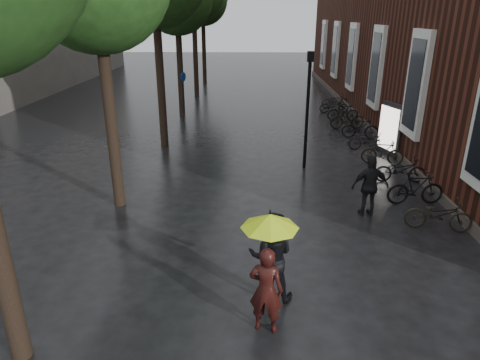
{
  "coord_description": "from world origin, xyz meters",
  "views": [
    {
      "loc": [
        -0.27,
        -4.44,
        5.28
      ],
      "look_at": [
        -0.51,
        5.5,
        1.39
      ],
      "focal_mm": 32.0,
      "sensor_mm": 36.0,
      "label": 1
    }
  ],
  "objects_px": {
    "ad_lightbox": "(392,130)",
    "pedestrian_walking": "(370,186)",
    "lamp_post": "(308,100)",
    "person_burgundy": "(266,290)",
    "parked_bicycles": "(364,134)",
    "person_black": "(271,256)"
  },
  "relations": [
    {
      "from": "ad_lightbox",
      "to": "pedestrian_walking",
      "type": "bearing_deg",
      "value": -130.35
    },
    {
      "from": "lamp_post",
      "to": "person_burgundy",
      "type": "bearing_deg",
      "value": -101.11
    },
    {
      "from": "parked_bicycles",
      "to": "lamp_post",
      "type": "distance_m",
      "value": 4.66
    },
    {
      "from": "person_burgundy",
      "to": "ad_lightbox",
      "type": "height_order",
      "value": "ad_lightbox"
    },
    {
      "from": "person_burgundy",
      "to": "lamp_post",
      "type": "distance_m",
      "value": 8.93
    },
    {
      "from": "person_burgundy",
      "to": "pedestrian_walking",
      "type": "distance_m",
      "value": 5.59
    },
    {
      "from": "person_black",
      "to": "ad_lightbox",
      "type": "height_order",
      "value": "ad_lightbox"
    },
    {
      "from": "pedestrian_walking",
      "to": "ad_lightbox",
      "type": "distance_m",
      "value": 6.01
    },
    {
      "from": "person_burgundy",
      "to": "pedestrian_walking",
      "type": "bearing_deg",
      "value": -108.68
    },
    {
      "from": "ad_lightbox",
      "to": "lamp_post",
      "type": "height_order",
      "value": "lamp_post"
    },
    {
      "from": "ad_lightbox",
      "to": "parked_bicycles",
      "type": "bearing_deg",
      "value": 98.57
    },
    {
      "from": "person_burgundy",
      "to": "ad_lightbox",
      "type": "distance_m",
      "value": 11.55
    },
    {
      "from": "person_black",
      "to": "lamp_post",
      "type": "height_order",
      "value": "lamp_post"
    },
    {
      "from": "person_black",
      "to": "ad_lightbox",
      "type": "distance_m",
      "value": 10.65
    },
    {
      "from": "person_burgundy",
      "to": "lamp_post",
      "type": "xyz_separation_m",
      "value": [
        1.69,
        8.6,
        1.67
      ]
    },
    {
      "from": "parked_bicycles",
      "to": "lamp_post",
      "type": "height_order",
      "value": "lamp_post"
    },
    {
      "from": "person_black",
      "to": "pedestrian_walking",
      "type": "relative_size",
      "value": 1.06
    },
    {
      "from": "ad_lightbox",
      "to": "lamp_post",
      "type": "bearing_deg",
      "value": -173.05
    },
    {
      "from": "pedestrian_walking",
      "to": "ad_lightbox",
      "type": "height_order",
      "value": "ad_lightbox"
    },
    {
      "from": "parked_bicycles",
      "to": "ad_lightbox",
      "type": "bearing_deg",
      "value": -63.29
    },
    {
      "from": "ad_lightbox",
      "to": "lamp_post",
      "type": "xyz_separation_m",
      "value": [
        -3.58,
        -1.67,
        1.47
      ]
    },
    {
      "from": "person_black",
      "to": "ad_lightbox",
      "type": "xyz_separation_m",
      "value": [
        5.14,
        9.33,
        0.1
      ]
    }
  ]
}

